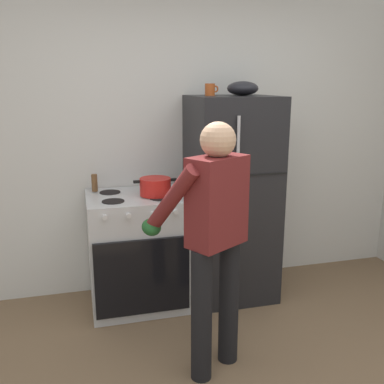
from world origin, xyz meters
name	(u,v)px	position (x,y,z in m)	size (l,w,h in m)	color
kitchen_wall_back	(179,136)	(0.00, 1.95, 1.35)	(6.00, 0.10, 2.70)	silver
refrigerator	(231,199)	(0.36, 1.57, 0.85)	(0.68, 0.72, 1.71)	black
stove_range	(137,251)	(-0.46, 1.56, 0.47)	(0.76, 0.67, 0.94)	silver
person_cook	(212,228)	(-0.11, 0.60, 0.95)	(0.65, 0.69, 1.60)	black
red_pot	(155,187)	(-0.30, 1.52, 1.01)	(0.35, 0.25, 0.14)	red
coffee_mug	(210,90)	(0.18, 1.62, 1.76)	(0.11, 0.08, 0.10)	#B24C1E
pepper_mill	(95,183)	(-0.76, 1.77, 1.01)	(0.05, 0.05, 0.14)	brown
mixing_bowl	(243,88)	(0.44, 1.57, 1.77)	(0.25, 0.25, 0.11)	black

